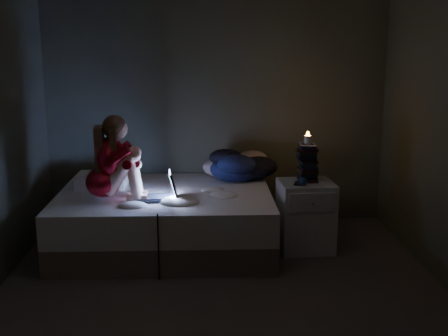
{
  "coord_description": "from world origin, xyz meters",
  "views": [
    {
      "loc": [
        -0.13,
        -4.0,
        1.95
      ],
      "look_at": [
        0.05,
        1.0,
        0.8
      ],
      "focal_mm": 44.53,
      "sensor_mm": 36.0,
      "label": 1
    }
  ],
  "objects_px": {
    "woman": "(102,158)",
    "nightstand": "(305,216)",
    "bed": "(166,219)",
    "candle": "(308,139)",
    "phone": "(298,183)",
    "laptop": "(155,185)"
  },
  "relations": [
    {
      "from": "woman",
      "to": "nightstand",
      "type": "height_order",
      "value": "woman"
    },
    {
      "from": "bed",
      "to": "candle",
      "type": "height_order",
      "value": "candle"
    },
    {
      "from": "candle",
      "to": "phone",
      "type": "height_order",
      "value": "candle"
    },
    {
      "from": "bed",
      "to": "candle",
      "type": "relative_size",
      "value": 24.99
    },
    {
      "from": "bed",
      "to": "nightstand",
      "type": "xyz_separation_m",
      "value": [
        1.33,
        -0.11,
        0.06
      ]
    },
    {
      "from": "bed",
      "to": "laptop",
      "type": "xyz_separation_m",
      "value": [
        -0.06,
        -0.26,
        0.41
      ]
    },
    {
      "from": "laptop",
      "to": "phone",
      "type": "height_order",
      "value": "laptop"
    },
    {
      "from": "nightstand",
      "to": "woman",
      "type": "bearing_deg",
      "value": -179.93
    },
    {
      "from": "woman",
      "to": "laptop",
      "type": "bearing_deg",
      "value": -5.74
    },
    {
      "from": "bed",
      "to": "laptop",
      "type": "bearing_deg",
      "value": -103.92
    },
    {
      "from": "woman",
      "to": "nightstand",
      "type": "xyz_separation_m",
      "value": [
        1.86,
        0.14,
        -0.61
      ]
    },
    {
      "from": "laptop",
      "to": "candle",
      "type": "height_order",
      "value": "candle"
    },
    {
      "from": "laptop",
      "to": "nightstand",
      "type": "relative_size",
      "value": 0.57
    },
    {
      "from": "woman",
      "to": "phone",
      "type": "height_order",
      "value": "woman"
    },
    {
      "from": "candle",
      "to": "bed",
      "type": "bearing_deg",
      "value": 178.42
    },
    {
      "from": "phone",
      "to": "nightstand",
      "type": "bearing_deg",
      "value": 52.69
    },
    {
      "from": "bed",
      "to": "woman",
      "type": "height_order",
      "value": "woman"
    },
    {
      "from": "bed",
      "to": "phone",
      "type": "distance_m",
      "value": 1.31
    },
    {
      "from": "woman",
      "to": "nightstand",
      "type": "bearing_deg",
      "value": -0.12
    },
    {
      "from": "nightstand",
      "to": "candle",
      "type": "bearing_deg",
      "value": 77.73
    },
    {
      "from": "laptop",
      "to": "nightstand",
      "type": "distance_m",
      "value": 1.45
    },
    {
      "from": "phone",
      "to": "candle",
      "type": "bearing_deg",
      "value": 72.55
    }
  ]
}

